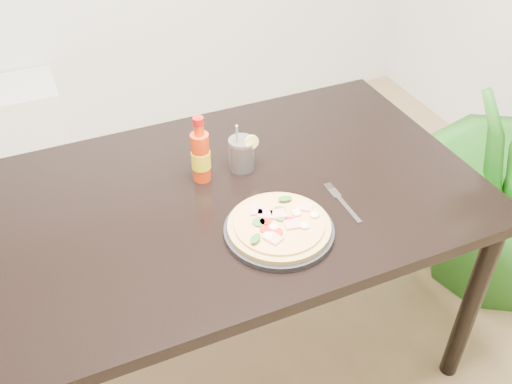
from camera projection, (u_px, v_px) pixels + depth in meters
name	position (u px, v px, depth m)	size (l,w,h in m)	color
dining_table	(240.00, 211.00, 1.72)	(1.40, 0.90, 0.75)	black
plate	(279.00, 231.00, 1.52)	(0.30, 0.30, 0.02)	black
pizza	(279.00, 225.00, 1.51)	(0.28, 0.28, 0.03)	tan
hot_sauce_bottle	(201.00, 156.00, 1.66)	(0.07, 0.07, 0.21)	red
cola_cup	(242.00, 155.00, 1.73)	(0.09, 0.08, 0.17)	black
fork	(342.00, 201.00, 1.63)	(0.02, 0.19, 0.00)	silver
plant_pot	(495.00, 247.00, 2.40)	(0.28, 0.28, 0.22)	brown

